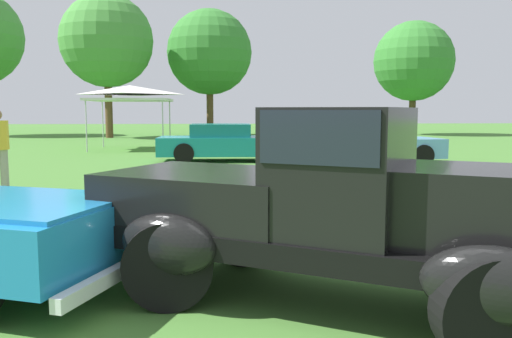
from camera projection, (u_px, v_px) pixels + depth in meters
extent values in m
plane|color=#42752D|center=(321.00, 296.00, 4.82)|extent=(120.00, 120.00, 0.00)
cube|color=black|center=(329.00, 240.00, 4.60)|extent=(4.35, 3.28, 0.20)
cube|color=black|center=(488.00, 208.00, 4.04)|extent=(1.88, 1.70, 0.60)
cube|color=black|center=(343.00, 169.00, 4.48)|extent=(1.54, 1.68, 1.04)
cube|color=black|center=(344.00, 134.00, 4.45)|extent=(1.47, 1.67, 0.40)
cube|color=black|center=(211.00, 196.00, 5.06)|extent=(2.27, 2.11, 0.48)
ellipsoid|color=black|center=(496.00, 237.00, 4.70)|extent=(0.98, 0.76, 0.52)
ellipsoid|color=black|center=(493.00, 286.00, 3.40)|extent=(0.98, 0.76, 0.52)
ellipsoid|color=black|center=(244.00, 214.00, 5.75)|extent=(0.98, 0.76, 0.52)
ellipsoid|color=black|center=(168.00, 244.00, 4.45)|extent=(0.98, 0.76, 0.52)
cylinder|color=black|center=(495.00, 257.00, 4.72)|extent=(0.76, 0.24, 0.76)
cylinder|color=black|center=(492.00, 313.00, 3.42)|extent=(0.76, 0.24, 0.76)
cylinder|color=black|center=(244.00, 230.00, 5.77)|extent=(0.76, 0.24, 0.76)
cylinder|color=black|center=(168.00, 265.00, 4.47)|extent=(0.76, 0.24, 0.76)
cube|color=#1E7AB7|center=(16.00, 211.00, 4.80)|extent=(2.18, 1.97, 0.20)
cube|color=silver|center=(117.00, 273.00, 4.57)|extent=(0.67, 1.58, 0.12)
cylinder|color=black|center=(80.00, 240.00, 5.55)|extent=(0.66, 0.20, 0.66)
cube|color=teal|center=(226.00, 146.00, 17.47)|extent=(4.41, 1.76, 0.60)
cube|color=#146A6E|center=(221.00, 131.00, 17.41)|extent=(1.95, 1.48, 0.44)
cylinder|color=black|center=(267.00, 153.00, 16.79)|extent=(0.64, 0.22, 0.64)
cylinder|color=black|center=(184.00, 153.00, 16.66)|extent=(0.64, 0.22, 0.64)
cube|color=#669EDB|center=(375.00, 148.00, 16.47)|extent=(4.19, 2.18, 0.60)
cube|color=#517EAF|center=(371.00, 132.00, 16.38)|extent=(1.93, 1.66, 0.44)
cylinder|color=black|center=(423.00, 155.00, 15.97)|extent=(0.64, 0.22, 0.64)
cylinder|color=black|center=(347.00, 157.00, 15.51)|extent=(0.64, 0.22, 0.64)
cylinder|color=#383838|center=(300.00, 160.00, 13.23)|extent=(0.16, 0.16, 0.86)
cylinder|color=#383838|center=(301.00, 161.00, 13.04)|extent=(0.16, 0.16, 0.86)
cube|color=gold|center=(301.00, 131.00, 13.05)|extent=(0.25, 0.41, 0.60)
sphere|color=tan|center=(301.00, 114.00, 13.01)|extent=(0.22, 0.22, 0.22)
cylinder|color=#9E998E|center=(5.00, 170.00, 11.08)|extent=(0.16, 0.16, 0.86)
cylinder|color=#B7B7BC|center=(170.00, 124.00, 24.18)|extent=(0.05, 0.05, 2.05)
cylinder|color=#B7B7BC|center=(163.00, 126.00, 21.20)|extent=(0.05, 0.05, 2.05)
cylinder|color=#B7B7BC|center=(103.00, 124.00, 23.98)|extent=(0.05, 0.05, 2.05)
cylinder|color=#B7B7BC|center=(86.00, 126.00, 21.00)|extent=(0.05, 0.05, 2.05)
cube|color=silver|center=(130.00, 100.00, 22.47)|extent=(3.34, 3.34, 0.10)
pyramid|color=silver|center=(130.00, 90.00, 22.43)|extent=(3.27, 3.27, 0.38)
cylinder|color=brown|center=(109.00, 102.00, 31.82)|extent=(0.44, 0.44, 4.24)
sphere|color=#428938|center=(107.00, 41.00, 31.42)|extent=(5.48, 5.48, 5.48)
cylinder|color=brown|center=(210.00, 106.00, 34.61)|extent=(0.44, 0.44, 3.88)
sphere|color=#337A2D|center=(209.00, 52.00, 34.23)|extent=(5.47, 5.47, 5.47)
cylinder|color=#47331E|center=(412.00, 109.00, 35.62)|extent=(0.44, 0.44, 3.45)
sphere|color=#337A2D|center=(414.00, 61.00, 35.26)|extent=(5.27, 5.27, 5.27)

